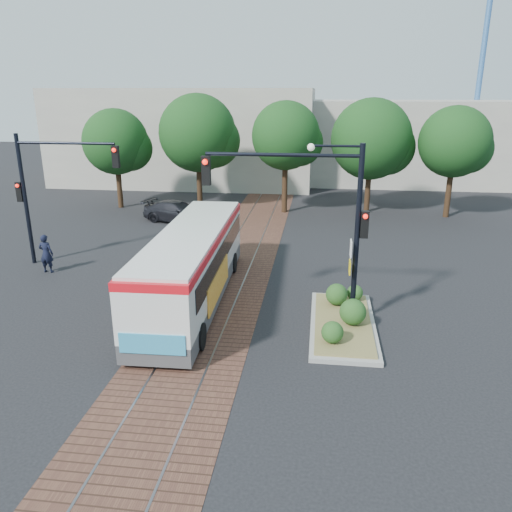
% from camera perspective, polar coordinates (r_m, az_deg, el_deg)
% --- Properties ---
extents(ground, '(120.00, 120.00, 0.00)m').
position_cam_1_polar(ground, '(18.94, -4.97, -5.88)').
color(ground, black).
rests_on(ground, ground).
extents(trackbed, '(3.60, 40.00, 0.02)m').
position_cam_1_polar(trackbed, '(22.58, -2.84, -1.76)').
color(trackbed, brown).
rests_on(trackbed, ground).
extents(tree_row, '(26.40, 5.60, 7.67)m').
position_cam_1_polar(tree_row, '(33.51, 2.95, 13.32)').
color(tree_row, '#382314').
rests_on(tree_row, ground).
extents(warehouses, '(40.00, 13.00, 8.00)m').
position_cam_1_polar(warehouses, '(45.99, 1.97, 13.38)').
color(warehouses, '#ADA899').
rests_on(warehouses, ground).
extents(crane, '(8.00, 0.50, 18.00)m').
position_cam_1_polar(crane, '(52.90, 24.49, 20.17)').
color(crane, '#3F72B2').
rests_on(crane, ground).
extents(city_bus, '(2.55, 10.66, 2.84)m').
position_cam_1_polar(city_bus, '(19.12, -7.22, -0.64)').
color(city_bus, '#414144').
rests_on(city_bus, ground).
extents(traffic_island, '(2.20, 5.20, 1.13)m').
position_cam_1_polar(traffic_island, '(17.63, 9.98, -6.85)').
color(traffic_island, gray).
rests_on(traffic_island, ground).
extents(signal_pole_main, '(5.49, 0.46, 6.00)m').
position_cam_1_polar(signal_pole_main, '(16.45, 7.35, 5.58)').
color(signal_pole_main, black).
rests_on(signal_pole_main, ground).
extents(signal_pole_left, '(4.99, 0.34, 6.00)m').
position_cam_1_polar(signal_pole_left, '(24.47, -22.85, 7.77)').
color(signal_pole_left, black).
rests_on(signal_pole_left, ground).
extents(officer, '(0.65, 0.44, 1.76)m').
position_cam_1_polar(officer, '(24.07, -22.86, 0.26)').
color(officer, black).
rests_on(officer, ground).
extents(parked_car, '(4.75, 2.94, 1.28)m').
position_cam_1_polar(parked_car, '(31.46, -8.96, 5.03)').
color(parked_car, black).
rests_on(parked_car, ground).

